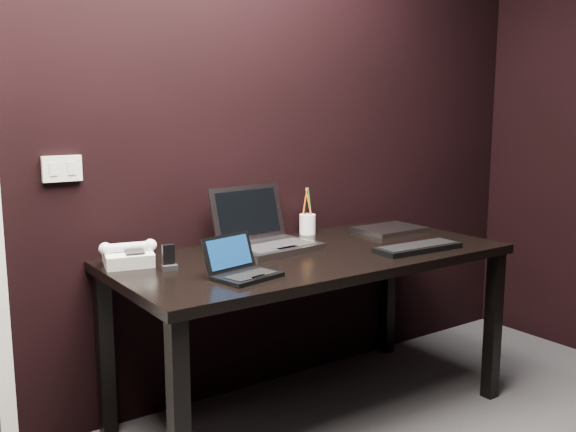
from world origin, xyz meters
TOP-DOWN VIEW (x-y plane):
  - wall_back at (0.00, 1.80)m, footprint 4.00×0.00m
  - wall_switch at (-0.62, 1.79)m, footprint 0.15×0.02m
  - desk at (0.30, 1.40)m, footprint 1.70×0.80m
  - netbook at (-0.15, 1.22)m, footprint 0.27×0.25m
  - silver_laptop at (0.18, 1.57)m, footprint 0.42×0.39m
  - ext_keyboard at (0.70, 1.16)m, footprint 0.41×0.16m
  - closed_laptop at (0.90, 1.55)m, footprint 0.32×0.23m
  - desk_phone at (-0.43, 1.62)m, footprint 0.23×0.20m
  - mobile_phone at (-0.33, 1.48)m, footprint 0.06×0.05m
  - pen_cup at (0.53, 1.73)m, footprint 0.10×0.10m

SIDE VIEW (x-z plane):
  - desk at x=0.30m, z-range 0.29..1.03m
  - closed_laptop at x=0.90m, z-range 0.74..0.76m
  - ext_keyboard at x=0.70m, z-range 0.74..0.77m
  - netbook at x=-0.15m, z-range 0.70..0.84m
  - mobile_phone at x=-0.33m, z-range 0.73..0.82m
  - desk_phone at x=-0.43m, z-range 0.73..0.84m
  - silver_laptop at x=0.18m, z-range 0.66..0.92m
  - pen_cup at x=0.53m, z-range 0.68..0.91m
  - wall_switch at x=-0.62m, z-range 1.07..1.17m
  - wall_back at x=0.00m, z-range -0.70..3.30m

